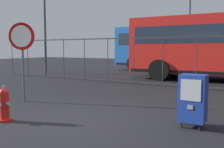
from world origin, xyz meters
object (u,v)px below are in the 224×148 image
Objects in this scene: bus_far at (194,45)px; street_light_near_right at (190,10)px; fire_hydrant at (4,105)px; stop_sign at (22,45)px; newspaper_box_primary at (193,98)px.

bus_far is 1.61× the size of street_light_near_right.
fire_hydrant is at bearing -92.43° from street_light_near_right.
fire_hydrant is at bearing -88.42° from bus_far.
stop_sign is (-1.24, 1.56, 1.25)m from fire_hydrant.
newspaper_box_primary reaches higher than fire_hydrant.
street_light_near_right reaches higher than fire_hydrant.
street_light_near_right is (-0.32, -0.21, 2.16)m from bus_far.
newspaper_box_primary is 11.99m from bus_far.
newspaper_box_primary is 0.10× the size of bus_far.
street_light_near_right reaches higher than newspaper_box_primary.
bus_far is (2.10, 11.64, 0.11)m from stop_sign.
newspaper_box_primary is 12.25m from street_light_near_right.
bus_far reaches higher than newspaper_box_primary.
bus_far is (0.87, 13.20, 1.36)m from fire_hydrant.
fire_hydrant is 0.73× the size of newspaper_box_primary.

